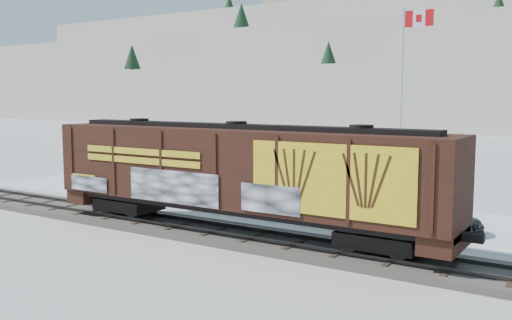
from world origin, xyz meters
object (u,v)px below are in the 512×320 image
Objects in this scene: car_white at (345,202)px; car_dark at (432,218)px; hopper_railcar at (237,171)px; car_silver at (164,178)px; flagpole at (402,126)px.

car_dark is at bearing -125.75° from car_white.
car_silver is (-11.62, 8.25, -2.19)m from hopper_railcar.
hopper_railcar reaches higher than car_dark.
hopper_railcar is 9.07m from car_dark.
hopper_railcar is 4.54× the size of car_white.
car_silver is at bearing 144.63° from hopper_railcar.
car_dark is at bearing -64.16° from flagpole.
flagpole is at bearing -82.14° from car_silver.
car_white is (1.94, 6.94, -2.25)m from hopper_railcar.
car_white is at bearing -90.62° from flagpole.
hopper_railcar is 7.55m from car_white.
hopper_railcar is at bearing -97.52° from flagpole.
car_white is 5.00m from car_dark.
car_dark is (4.72, -9.76, -3.59)m from flagpole.
car_white is at bearing -115.18° from car_silver.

